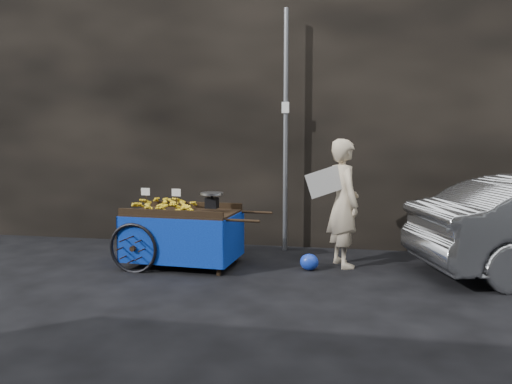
# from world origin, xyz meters

# --- Properties ---
(ground) EXTENTS (80.00, 80.00, 0.00)m
(ground) POSITION_xyz_m (0.00, 0.00, 0.00)
(ground) COLOR black
(ground) RESTS_ON ground
(building_wall) EXTENTS (13.50, 2.00, 5.00)m
(building_wall) POSITION_xyz_m (0.39, 2.60, 2.50)
(building_wall) COLOR black
(building_wall) RESTS_ON ground
(street_pole) EXTENTS (0.12, 0.10, 4.00)m
(street_pole) POSITION_xyz_m (0.30, 1.30, 2.01)
(street_pole) COLOR slate
(street_pole) RESTS_ON ground
(banana_cart) EXTENTS (2.24, 1.17, 1.19)m
(banana_cart) POSITION_xyz_m (-1.11, 0.00, 0.73)
(banana_cart) COLOR black
(banana_cart) RESTS_ON ground
(vendor) EXTENTS (0.91, 0.81, 1.89)m
(vendor) POSITION_xyz_m (1.28, 0.43, 0.95)
(vendor) COLOR beige
(vendor) RESTS_ON ground
(plastic_bag) EXTENTS (0.27, 0.21, 0.24)m
(plastic_bag) POSITION_xyz_m (0.81, 0.08, 0.12)
(plastic_bag) COLOR #1837BB
(plastic_bag) RESTS_ON ground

